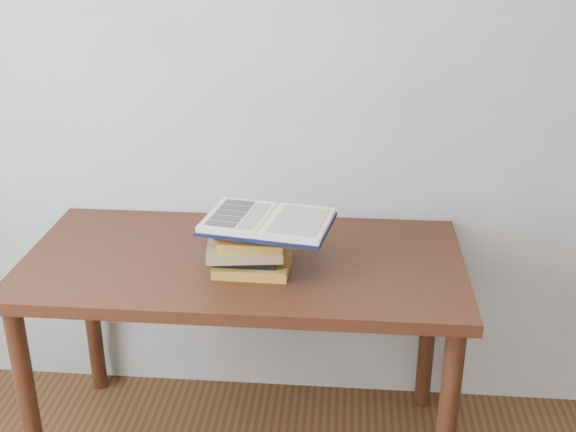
{
  "coord_description": "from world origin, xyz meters",
  "views": [
    {
      "loc": [
        0.34,
        -0.71,
        1.82
      ],
      "look_at": [
        0.17,
        1.3,
        0.95
      ],
      "focal_mm": 45.0,
      "sensor_mm": 36.0,
      "label": 1
    }
  ],
  "objects": [
    {
      "name": "desk",
      "position": [
        0.02,
        1.38,
        0.67
      ],
      "size": [
        1.43,
        0.72,
        0.77
      ],
      "color": "#412010",
      "rests_on": "ground"
    },
    {
      "name": "book_stack",
      "position": [
        0.05,
        1.3,
        0.84
      ],
      "size": [
        0.27,
        0.2,
        0.15
      ],
      "color": "#A66025",
      "rests_on": "desk"
    },
    {
      "name": "open_book",
      "position": [
        0.11,
        1.31,
        0.93
      ],
      "size": [
        0.42,
        0.33,
        0.03
      ],
      "rotation": [
        0.0,
        0.0,
        -0.17
      ],
      "color": "black",
      "rests_on": "book_stack"
    }
  ]
}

